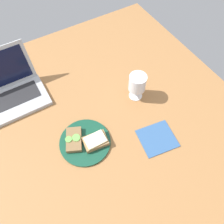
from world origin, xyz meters
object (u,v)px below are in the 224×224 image
laptop (7,93)px  napkin (157,138)px  plate (85,142)px  sandwich_with_cucumber (74,140)px  sandwich_with_cheese (95,141)px  wine_glass (137,83)px

laptop → napkin: size_ratio=2.21×
plate → sandwich_with_cucumber: (-3.90, 2.76, 1.75)cm
plate → napkin: plate is taller
sandwich_with_cheese → laptop: (-25.72, 43.80, 1.78)cm
plate → laptop: size_ratio=0.66×
sandwich_with_cheese → laptop: bearing=120.4°
sandwich_with_cucumber → napkin: size_ratio=0.84×
sandwich_with_cheese → wine_glass: (30.01, 13.10, 7.11)cm
napkin → plate: bearing=153.1°
sandwich_with_cucumber → laptop: laptop is taller
wine_glass → laptop: size_ratio=0.42×
sandwich_with_cheese → napkin: sandwich_with_cheese is taller
laptop → napkin: (50.86, -55.76, -4.19)cm
sandwich_with_cucumber → laptop: size_ratio=0.38×
sandwich_with_cheese → sandwich_with_cucumber: sandwich_with_cheese is taller
napkin → sandwich_with_cucumber: bearing=152.0°
wine_glass → napkin: bearing=-101.0°
laptop → napkin: bearing=-47.6°
plate → wine_glass: 36.63cm
napkin → laptop: bearing=132.4°
plate → sandwich_with_cucumber: 5.09cm
plate → sandwich_with_cheese: bearing=-35.3°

